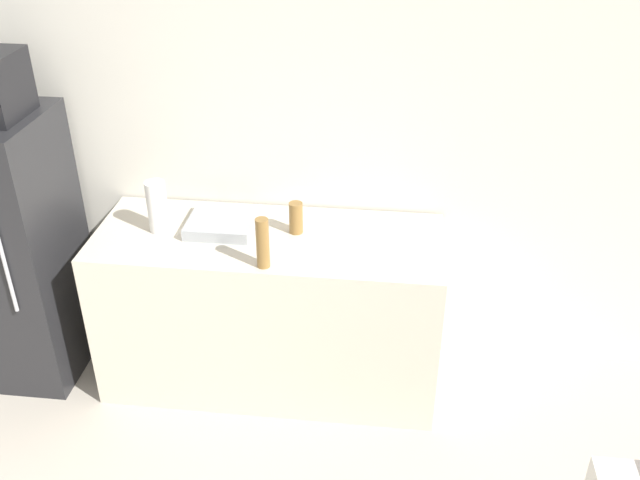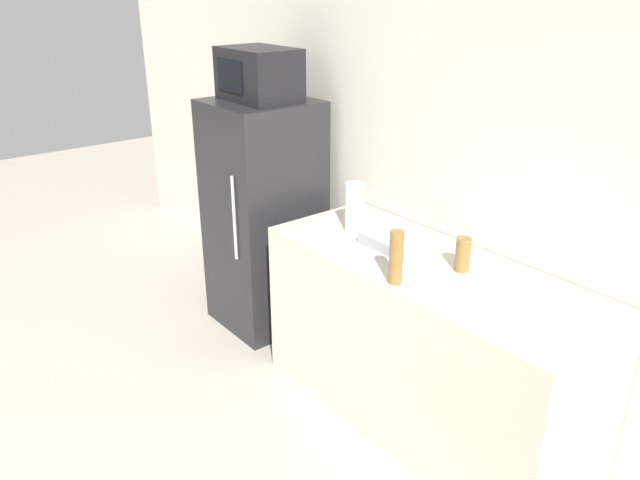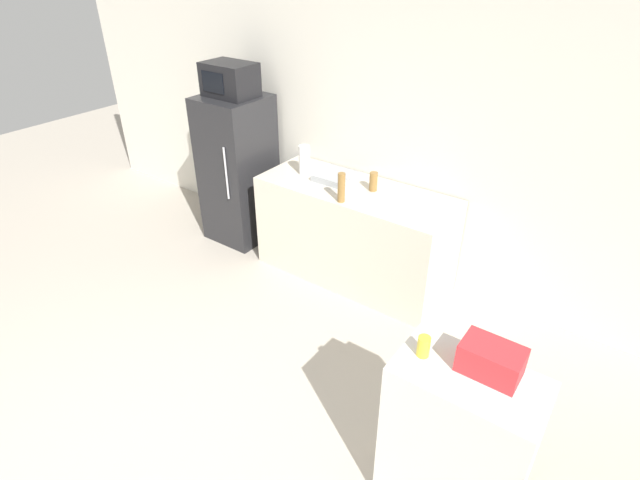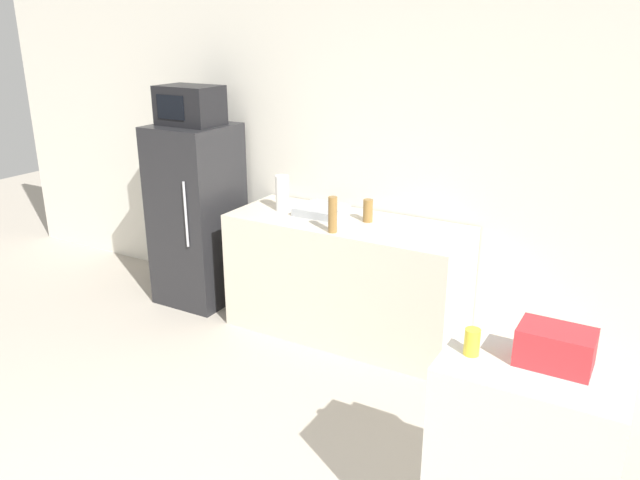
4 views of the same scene
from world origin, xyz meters
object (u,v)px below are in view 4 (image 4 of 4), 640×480
(bottle_tall, at_px, (333,215))
(basket, at_px, (555,347))
(microwave, at_px, (190,105))
(paper_towel_roll, at_px, (282,193))
(bottle_short, at_px, (368,211))
(refrigerator, at_px, (197,215))
(jar, at_px, (472,342))

(bottle_tall, relative_size, basket, 0.88)
(microwave, relative_size, basket, 1.69)
(paper_towel_roll, bearing_deg, bottle_short, 5.07)
(bottle_short, bearing_deg, basket, -45.19)
(refrigerator, bearing_deg, paper_towel_roll, 2.97)
(bottle_tall, bearing_deg, basket, -36.56)
(basket, bearing_deg, microwave, 154.48)
(refrigerator, relative_size, bottle_tall, 5.95)
(microwave, bearing_deg, jar, -29.21)
(microwave, xyz_separation_m, bottle_short, (1.55, 0.11, -0.68))
(bottle_tall, xyz_separation_m, basket, (1.71, -1.27, 0.04))
(refrigerator, relative_size, basket, 5.23)
(microwave, height_order, basket, microwave)
(jar, bearing_deg, bottle_tall, 135.97)
(basket, xyz_separation_m, jar, (-0.31, -0.08, -0.02))
(refrigerator, height_order, jar, refrigerator)
(microwave, height_order, paper_towel_roll, microwave)
(refrigerator, height_order, microwave, microwave)
(paper_towel_roll, bearing_deg, refrigerator, -177.03)
(jar, bearing_deg, paper_towel_roll, 140.77)
(microwave, height_order, bottle_tall, microwave)
(bottle_tall, distance_m, bottle_short, 0.36)
(microwave, distance_m, paper_towel_roll, 1.05)
(refrigerator, distance_m, paper_towel_roll, 0.89)
(refrigerator, height_order, bottle_short, refrigerator)
(bottle_tall, xyz_separation_m, jar, (1.40, -1.35, 0.02))
(bottle_short, distance_m, paper_towel_roll, 0.71)
(basket, relative_size, jar, 2.53)
(refrigerator, xyz_separation_m, microwave, (-0.00, -0.00, 0.92))
(bottle_short, bearing_deg, microwave, -176.02)
(basket, distance_m, jar, 0.32)
(microwave, bearing_deg, bottle_short, 3.98)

